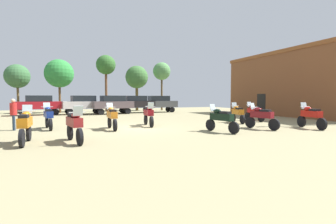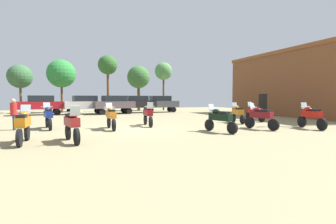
{
  "view_description": "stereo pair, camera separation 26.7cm",
  "coord_description": "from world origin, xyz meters",
  "px_view_note": "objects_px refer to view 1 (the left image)",
  "views": [
    {
      "loc": [
        -3.55,
        -14.02,
        1.82
      ],
      "look_at": [
        3.22,
        2.62,
        0.75
      ],
      "focal_mm": 26.23,
      "sensor_mm": 36.0,
      "label": 1
    },
    {
      "loc": [
        -3.3,
        -14.11,
        1.82
      ],
      "look_at": [
        3.22,
        2.62,
        0.75
      ],
      "focal_mm": 26.23,
      "sensor_mm": 36.0,
      "label": 2
    }
  ],
  "objects_px": {
    "tree_1": "(162,72)",
    "tree_5": "(17,76)",
    "tree_6": "(137,77)",
    "motorcycle_3": "(221,118)",
    "motorcycle_9": "(25,125)",
    "car_5": "(136,103)",
    "tree_3": "(59,74)",
    "brick_building": "(300,84)",
    "car_4": "(39,104)",
    "person_1": "(13,112)",
    "motorcycle_13": "(254,112)",
    "tree_2": "(106,66)",
    "motorcycle_8": "(48,116)",
    "motorcycle_2": "(261,116)",
    "motorcycle_5": "(149,114)",
    "car_1": "(83,103)",
    "motorcycle_10": "(311,116)",
    "motorcycle_7": "(238,113)",
    "motorcycle_12": "(112,116)",
    "motorcycle_1": "(74,124)",
    "car_6": "(113,103)",
    "car_3": "(159,103)"
  },
  "relations": [
    {
      "from": "motorcycle_7",
      "to": "motorcycle_12",
      "type": "relative_size",
      "value": 0.92
    },
    {
      "from": "tree_1",
      "to": "tree_5",
      "type": "relative_size",
      "value": 1.21
    },
    {
      "from": "motorcycle_9",
      "to": "car_5",
      "type": "height_order",
      "value": "car_5"
    },
    {
      "from": "motorcycle_3",
      "to": "car_4",
      "type": "xyz_separation_m",
      "value": [
        -10.13,
        17.42,
        0.46
      ]
    },
    {
      "from": "motorcycle_13",
      "to": "tree_5",
      "type": "bearing_deg",
      "value": 139.14
    },
    {
      "from": "brick_building",
      "to": "motorcycle_2",
      "type": "xyz_separation_m",
      "value": [
        -11.39,
        -6.94,
        -2.42
      ]
    },
    {
      "from": "person_1",
      "to": "tree_5",
      "type": "height_order",
      "value": "tree_5"
    },
    {
      "from": "tree_2",
      "to": "motorcycle_8",
      "type": "bearing_deg",
      "value": -108.4
    },
    {
      "from": "tree_3",
      "to": "brick_building",
      "type": "bearing_deg",
      "value": -31.62
    },
    {
      "from": "tree_6",
      "to": "motorcycle_3",
      "type": "bearing_deg",
      "value": -93.51
    },
    {
      "from": "motorcycle_13",
      "to": "tree_3",
      "type": "xyz_separation_m",
      "value": [
        -14.1,
        16.79,
        3.88
      ]
    },
    {
      "from": "motorcycle_3",
      "to": "tree_2",
      "type": "xyz_separation_m",
      "value": [
        -2.79,
        21.61,
        5.15
      ]
    },
    {
      "from": "motorcycle_1",
      "to": "motorcycle_2",
      "type": "distance_m",
      "value": 9.97
    },
    {
      "from": "car_4",
      "to": "person_1",
      "type": "height_order",
      "value": "car_4"
    },
    {
      "from": "motorcycle_5",
      "to": "motorcycle_13",
      "type": "bearing_deg",
      "value": -174.74
    },
    {
      "from": "car_6",
      "to": "tree_3",
      "type": "distance_m",
      "value": 7.97
    },
    {
      "from": "motorcycle_5",
      "to": "motorcycle_10",
      "type": "bearing_deg",
      "value": 155.13
    },
    {
      "from": "motorcycle_5",
      "to": "motorcycle_9",
      "type": "xyz_separation_m",
      "value": [
        -6.24,
        -3.91,
        -0.0
      ]
    },
    {
      "from": "tree_5",
      "to": "tree_6",
      "type": "distance_m",
      "value": 14.0
    },
    {
      "from": "motorcycle_13",
      "to": "person_1",
      "type": "distance_m",
      "value": 15.99
    },
    {
      "from": "motorcycle_9",
      "to": "motorcycle_10",
      "type": "distance_m",
      "value": 14.65
    },
    {
      "from": "motorcycle_1",
      "to": "motorcycle_3",
      "type": "xyz_separation_m",
      "value": [
        7.14,
        0.3,
        -0.02
      ]
    },
    {
      "from": "motorcycle_2",
      "to": "car_6",
      "type": "height_order",
      "value": "car_6"
    },
    {
      "from": "motorcycle_1",
      "to": "motorcycle_13",
      "type": "xyz_separation_m",
      "value": [
        12.97,
        4.46,
        -0.01
      ]
    },
    {
      "from": "car_1",
      "to": "tree_5",
      "type": "distance_m",
      "value": 8.74
    },
    {
      "from": "motorcycle_12",
      "to": "car_6",
      "type": "xyz_separation_m",
      "value": [
        2.2,
        12.93,
        0.44
      ]
    },
    {
      "from": "brick_building",
      "to": "motorcycle_1",
      "type": "distance_m",
      "value": 22.72
    },
    {
      "from": "brick_building",
      "to": "tree_5",
      "type": "xyz_separation_m",
      "value": [
        -26.86,
        14.59,
        1.04
      ]
    },
    {
      "from": "motorcycle_8",
      "to": "motorcycle_9",
      "type": "height_order",
      "value": "same"
    },
    {
      "from": "tree_2",
      "to": "motorcycle_13",
      "type": "bearing_deg",
      "value": -63.7
    },
    {
      "from": "car_4",
      "to": "motorcycle_13",
      "type": "bearing_deg",
      "value": -139.18
    },
    {
      "from": "car_6",
      "to": "tree_1",
      "type": "bearing_deg",
      "value": -62.27
    },
    {
      "from": "car_5",
      "to": "tree_2",
      "type": "bearing_deg",
      "value": 31.49
    },
    {
      "from": "motorcycle_10",
      "to": "motorcycle_7",
      "type": "bearing_deg",
      "value": 127.22
    },
    {
      "from": "motorcycle_7",
      "to": "car_4",
      "type": "distance_m",
      "value": 19.68
    },
    {
      "from": "motorcycle_2",
      "to": "tree_2",
      "type": "xyz_separation_m",
      "value": [
        -5.61,
        21.44,
        5.14
      ]
    },
    {
      "from": "motorcycle_3",
      "to": "motorcycle_10",
      "type": "xyz_separation_m",
      "value": [
        5.72,
        -0.68,
        0.03
      ]
    },
    {
      "from": "motorcycle_12",
      "to": "motorcycle_7",
      "type": "bearing_deg",
      "value": -0.18
    },
    {
      "from": "tree_5",
      "to": "motorcycle_13",
      "type": "bearing_deg",
      "value": -43.5
    },
    {
      "from": "motorcycle_7",
      "to": "motorcycle_8",
      "type": "distance_m",
      "value": 12.23
    },
    {
      "from": "motorcycle_8",
      "to": "car_3",
      "type": "bearing_deg",
      "value": 37.62
    },
    {
      "from": "motorcycle_7",
      "to": "motorcycle_3",
      "type": "bearing_deg",
      "value": -124.8
    },
    {
      "from": "person_1",
      "to": "car_4",
      "type": "bearing_deg",
      "value": 168.33
    },
    {
      "from": "car_3",
      "to": "car_6",
      "type": "height_order",
      "value": "same"
    },
    {
      "from": "motorcycle_8",
      "to": "tree_3",
      "type": "xyz_separation_m",
      "value": [
        0.15,
        16.24,
        3.85
      ]
    },
    {
      "from": "tree_3",
      "to": "car_1",
      "type": "bearing_deg",
      "value": -57.56
    },
    {
      "from": "car_1",
      "to": "tree_5",
      "type": "relative_size",
      "value": 0.81
    },
    {
      "from": "motorcycle_1",
      "to": "motorcycle_8",
      "type": "height_order",
      "value": "motorcycle_8"
    },
    {
      "from": "motorcycle_1",
      "to": "motorcycle_2",
      "type": "bearing_deg",
      "value": 170.35
    },
    {
      "from": "motorcycle_12",
      "to": "motorcycle_13",
      "type": "height_order",
      "value": "motorcycle_12"
    }
  ]
}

